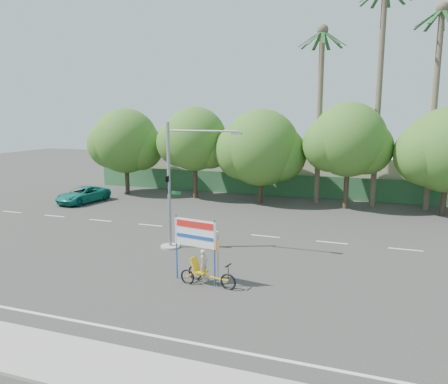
% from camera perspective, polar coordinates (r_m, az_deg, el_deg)
% --- Properties ---
extents(ground, '(120.00, 120.00, 0.00)m').
position_cam_1_polar(ground, '(20.59, -5.75, -11.02)').
color(ground, '#33302D').
rests_on(ground, ground).
extents(sidewalk_near, '(50.00, 2.40, 0.12)m').
position_cam_1_polar(sidewalk_near, '(14.83, -19.09, -20.21)').
color(sidewalk_near, gray).
rests_on(sidewalk_near, ground).
extents(fence, '(38.00, 0.08, 2.00)m').
position_cam_1_polar(fence, '(40.21, 7.44, 0.88)').
color(fence, '#336B3D').
rests_on(fence, ground).
extents(building_left, '(12.00, 8.00, 4.00)m').
position_cam_1_polar(building_left, '(47.34, -3.27, 3.57)').
color(building_left, beige).
rests_on(building_left, ground).
extents(building_right, '(14.00, 8.00, 3.60)m').
position_cam_1_polar(building_right, '(43.67, 19.07, 2.20)').
color(building_right, beige).
rests_on(building_right, ground).
extents(tree_far_left, '(7.14, 6.00, 7.96)m').
position_cam_1_polar(tree_far_left, '(41.89, -12.76, 6.27)').
color(tree_far_left, '#473828').
rests_on(tree_far_left, ground).
extents(tree_left, '(6.66, 5.60, 8.07)m').
position_cam_1_polar(tree_left, '(38.58, -3.89, 6.63)').
color(tree_left, '#473828').
rests_on(tree_left, ground).
extents(tree_center, '(7.62, 6.40, 7.85)m').
position_cam_1_polar(tree_center, '(36.65, 4.78, 5.50)').
color(tree_center, '#473828').
rests_on(tree_center, ground).
extents(tree_right, '(6.90, 5.80, 8.36)m').
position_cam_1_polar(tree_right, '(35.45, 15.87, 6.24)').
color(tree_right, '#473828').
rests_on(tree_right, ground).
extents(tree_far_right, '(7.38, 6.20, 7.94)m').
position_cam_1_polar(tree_far_right, '(35.71, 27.11, 4.59)').
color(tree_far_right, '#473828').
rests_on(tree_far_right, ground).
extents(palm_tall, '(3.73, 3.79, 17.45)m').
position_cam_1_polar(palm_tall, '(36.93, 19.71, 14.31)').
color(palm_tall, '#70604C').
rests_on(palm_tall, ground).
extents(palm_mid, '(3.73, 3.79, 15.45)m').
position_cam_1_polar(palm_mid, '(37.04, 25.94, 12.22)').
color(palm_mid, '#70604C').
rests_on(palm_mid, ground).
extents(palm_short, '(3.73, 3.79, 14.45)m').
position_cam_1_polar(palm_short, '(37.15, 12.45, 12.15)').
color(palm_short, '#70604C').
rests_on(palm_short, ground).
extents(traffic_signal, '(4.72, 1.10, 7.00)m').
position_cam_1_polar(traffic_signal, '(24.18, -6.54, -0.64)').
color(traffic_signal, gray).
rests_on(traffic_signal, ground).
extents(trike_billboard, '(3.06, 0.96, 3.03)m').
position_cam_1_polar(trike_billboard, '(19.41, -3.04, -8.49)').
color(trike_billboard, black).
rests_on(trike_billboard, ground).
extents(pickup_truck, '(3.00, 5.15, 1.35)m').
position_cam_1_polar(pickup_truck, '(38.84, -17.95, -0.34)').
color(pickup_truck, '#117768').
rests_on(pickup_truck, ground).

